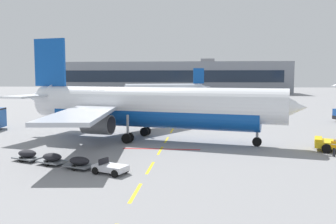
{
  "coord_description": "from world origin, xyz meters",
  "views": [
    {
      "loc": [
        22.29,
        -14.41,
        7.43
      ],
      "look_at": [
        17.73,
        31.94,
        2.85
      ],
      "focal_mm": 38.76,
      "sensor_mm": 36.0,
      "label": 1
    }
  ],
  "objects_px": {
    "airliner_foreground": "(148,106)",
    "ground_crew_worker": "(334,147)",
    "baggage_train": "(66,160)",
    "airliner_mid_left": "(166,90)"
  },
  "relations": [
    {
      "from": "airliner_mid_left",
      "to": "baggage_train",
      "type": "bearing_deg",
      "value": -89.53
    },
    {
      "from": "baggage_train",
      "to": "ground_crew_worker",
      "type": "xyz_separation_m",
      "value": [
        23.4,
        6.1,
        0.41
      ]
    },
    {
      "from": "airliner_foreground",
      "to": "ground_crew_worker",
      "type": "relative_size",
      "value": 20.75
    },
    {
      "from": "airliner_foreground",
      "to": "baggage_train",
      "type": "relative_size",
      "value": 3.06
    },
    {
      "from": "airliner_mid_left",
      "to": "ground_crew_worker",
      "type": "relative_size",
      "value": 16.83
    },
    {
      "from": "ground_crew_worker",
      "to": "airliner_mid_left",
      "type": "bearing_deg",
      "value": 106.77
    },
    {
      "from": "baggage_train",
      "to": "airliner_foreground",
      "type": "bearing_deg",
      "value": 70.06
    },
    {
      "from": "baggage_train",
      "to": "ground_crew_worker",
      "type": "height_order",
      "value": "ground_crew_worker"
    },
    {
      "from": "baggage_train",
      "to": "ground_crew_worker",
      "type": "relative_size",
      "value": 6.77
    },
    {
      "from": "airliner_mid_left",
      "to": "baggage_train",
      "type": "distance_m",
      "value": 86.16
    }
  ]
}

